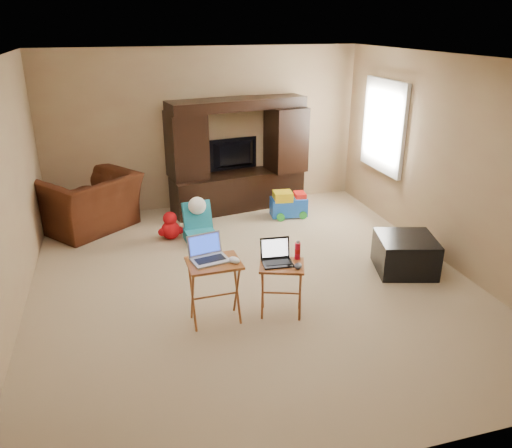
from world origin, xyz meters
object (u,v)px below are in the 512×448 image
object	(u,v)px
child_rocker	(199,223)
laptop_right	(278,253)
entertainment_center	(238,155)
mouse_left	(234,260)
recliner	(89,203)
push_toy	(289,204)
ottoman	(405,254)
tray_table_right	(281,290)
plush_toy	(170,225)
tray_table_left	(215,292)
water_bottle	(297,251)
television	(235,155)
laptop_left	(210,250)
mouse_right	(298,266)

from	to	relation	value
child_rocker	laptop_right	distance (m)	2.16
entertainment_center	mouse_left	size ratio (longest dim) A/B	15.77
entertainment_center	recliner	world-z (taller)	entertainment_center
entertainment_center	push_toy	xyz separation A→B (m)	(0.66, -0.60, -0.67)
mouse_left	ottoman	bearing A→B (deg)	13.43
ottoman	tray_table_right	world-z (taller)	tray_table_right
child_rocker	plush_toy	size ratio (longest dim) A/B	1.31
recliner	push_toy	world-z (taller)	recliner
tray_table_left	water_bottle	distance (m)	0.93
television	tray_table_right	world-z (taller)	television
ottoman	water_bottle	size ratio (longest dim) A/B	3.78
plush_toy	push_toy	world-z (taller)	push_toy
child_rocker	tray_table_left	distance (m)	2.04
push_toy	tray_table_right	world-z (taller)	tray_table_right
child_rocker	laptop_left	xyz separation A→B (m)	(-0.22, -2.00, 0.52)
ottoman	laptop_left	distance (m)	2.58
push_toy	ottoman	size ratio (longest dim) A/B	0.84
laptop_left	tray_table_left	bearing A→B (deg)	-56.55
child_rocker	laptop_right	world-z (taller)	laptop_right
child_rocker	tray_table_left	bearing A→B (deg)	-101.47
television	mouse_right	bearing A→B (deg)	76.96
push_toy	ottoman	world-z (taller)	ottoman
tray_table_left	mouse_left	size ratio (longest dim) A/B	4.92
laptop_left	mouse_left	bearing A→B (deg)	-36.00
ottoman	water_bottle	world-z (taller)	water_bottle
entertainment_center	plush_toy	bearing A→B (deg)	-150.92
laptop_left	water_bottle	distance (m)	0.91
mouse_left	water_bottle	size ratio (longest dim) A/B	0.77
plush_toy	laptop_left	world-z (taller)	laptop_left
ottoman	water_bottle	bearing A→B (deg)	-164.03
tray_table_left	water_bottle	xyz separation A→B (m)	(0.87, 0.02, 0.33)
mouse_right	plush_toy	bearing A→B (deg)	112.72
ottoman	laptop_left	bearing A→B (deg)	-169.95
plush_toy	laptop_left	distance (m)	2.26
tray_table_right	mouse_right	bearing A→B (deg)	-22.90
push_toy	ottoman	bearing A→B (deg)	-63.57
push_toy	laptop_left	xyz separation A→B (m)	(-1.72, -2.54, 0.58)
child_rocker	tray_table_right	size ratio (longest dim) A/B	0.92
plush_toy	ottoman	bearing A→B (deg)	-33.33
tray_table_right	laptop_left	world-z (taller)	laptop_left
push_toy	laptop_right	world-z (taller)	laptop_right
push_toy	water_bottle	world-z (taller)	water_bottle
mouse_left	mouse_right	xyz separation A→B (m)	(0.62, -0.11, -0.10)
television	tray_table_right	xyz separation A→B (m)	(-0.35, -3.40, -0.55)
tray_table_right	water_bottle	bearing A→B (deg)	42.04
tray_table_right	mouse_left	size ratio (longest dim) A/B	4.25
laptop_right	water_bottle	bearing A→B (deg)	19.10
laptop_left	water_bottle	bearing A→B (deg)	-12.28
mouse_left	mouse_right	world-z (taller)	mouse_left
ottoman	child_rocker	bearing A→B (deg)	145.44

